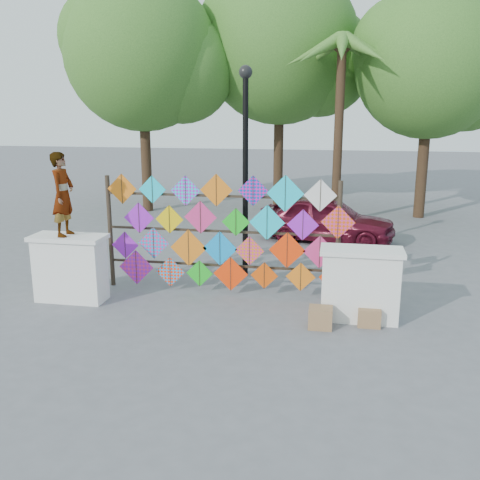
# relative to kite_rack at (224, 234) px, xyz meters

# --- Properties ---
(ground) EXTENTS (80.00, 80.00, 0.00)m
(ground) POSITION_rel_kite_rack_xyz_m (-0.10, -0.73, -1.21)
(ground) COLOR slate
(ground) RESTS_ON ground
(parapet_left) EXTENTS (1.40, 0.65, 1.28)m
(parapet_left) POSITION_rel_kite_rack_xyz_m (-2.80, -0.93, -0.56)
(parapet_left) COLOR white
(parapet_left) RESTS_ON ground
(parapet_right) EXTENTS (1.40, 0.65, 1.28)m
(parapet_right) POSITION_rel_kite_rack_xyz_m (2.60, -0.93, -0.56)
(parapet_right) COLOR white
(parapet_right) RESTS_ON ground
(kite_rack) EXTENTS (4.97, 0.24, 2.40)m
(kite_rack) POSITION_rel_kite_rack_xyz_m (0.00, 0.00, 0.00)
(kite_rack) COLOR #2F251A
(kite_rack) RESTS_ON ground
(tree_west) EXTENTS (5.85, 5.20, 8.01)m
(tree_west) POSITION_rel_kite_rack_xyz_m (-4.50, 8.30, 4.17)
(tree_west) COLOR #43291C
(tree_west) RESTS_ON ground
(tree_mid) EXTENTS (6.30, 5.60, 8.61)m
(tree_mid) POSITION_rel_kite_rack_xyz_m (0.01, 10.30, 4.57)
(tree_mid) COLOR #43291C
(tree_mid) RESTS_ON ground
(tree_east) EXTENTS (5.40, 4.80, 7.42)m
(tree_east) POSITION_rel_kite_rack_xyz_m (5.00, 8.80, 3.78)
(tree_east) COLOR #43291C
(tree_east) RESTS_ON ground
(palm_tree) EXTENTS (3.62, 3.62, 5.83)m
(palm_tree) POSITION_rel_kite_rack_xyz_m (2.10, 7.27, 3.74)
(palm_tree) COLOR #43291C
(palm_tree) RESTS_ON ground
(vendor_woman) EXTENTS (0.38, 0.57, 1.56)m
(vendor_woman) POSITION_rel_kite_rack_xyz_m (-2.83, -0.93, 0.85)
(vendor_woman) COLOR #99999E
(vendor_woman) RESTS_ON parapet_left
(sedan) EXTENTS (3.89, 2.17, 1.25)m
(sedan) POSITION_rel_kite_rack_xyz_m (1.90, 4.70, -0.58)
(sedan) COLOR #570E20
(sedan) RESTS_ON ground
(lamppost) EXTENTS (0.28, 0.28, 4.46)m
(lamppost) POSITION_rel_kite_rack_xyz_m (0.20, 1.27, 1.48)
(lamppost) COLOR black
(lamppost) RESTS_ON ground
(cardboard_box_near) EXTENTS (0.40, 0.35, 0.35)m
(cardboard_box_near) POSITION_rel_kite_rack_xyz_m (1.96, -1.42, -1.03)
(cardboard_box_near) COLOR #956E48
(cardboard_box_near) RESTS_ON ground
(cardboard_box_far) EXTENTS (0.38, 0.35, 0.32)m
(cardboard_box_far) POSITION_rel_kite_rack_xyz_m (2.77, -1.17, -1.05)
(cardboard_box_far) COLOR #956E48
(cardboard_box_far) RESTS_ON ground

